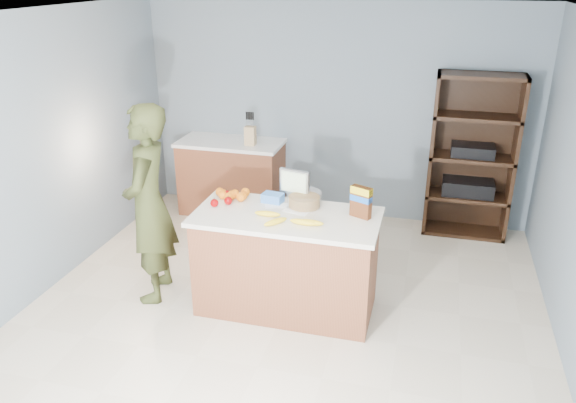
% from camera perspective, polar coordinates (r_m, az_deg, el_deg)
% --- Properties ---
extents(floor, '(4.50, 5.00, 0.02)m').
position_cam_1_polar(floor, '(4.88, -1.08, -12.47)').
color(floor, beige).
rests_on(floor, ground).
extents(walls, '(4.52, 5.02, 2.51)m').
position_cam_1_polar(walls, '(4.15, -1.25, 6.51)').
color(walls, slate).
rests_on(walls, ground).
extents(counter_peninsula, '(1.56, 0.76, 0.90)m').
position_cam_1_polar(counter_peninsula, '(4.90, -0.15, -6.54)').
color(counter_peninsula, brown).
rests_on(counter_peninsula, ground).
extents(back_cabinet, '(1.24, 0.62, 0.90)m').
position_cam_1_polar(back_cabinet, '(6.87, -5.72, 2.54)').
color(back_cabinet, brown).
rests_on(back_cabinet, ground).
extents(shelving_unit, '(0.90, 0.40, 1.80)m').
position_cam_1_polar(shelving_unit, '(6.49, 18.10, 4.13)').
color(shelving_unit, black).
rests_on(shelving_unit, ground).
extents(person, '(0.57, 0.73, 1.79)m').
position_cam_1_polar(person, '(5.04, -13.96, -0.33)').
color(person, '#333919').
rests_on(person, ground).
extents(knife_block, '(0.12, 0.10, 0.31)m').
position_cam_1_polar(knife_block, '(6.53, -3.85, 6.75)').
color(knife_block, tan).
rests_on(knife_block, back_cabinet).
extents(envelopes, '(0.42, 0.24, 0.00)m').
position_cam_1_polar(envelopes, '(4.80, -0.14, -0.72)').
color(envelopes, white).
rests_on(envelopes, counter_peninsula).
extents(bananas, '(0.60, 0.26, 0.05)m').
position_cam_1_polar(bananas, '(4.53, 0.08, -1.88)').
color(bananas, yellow).
rests_on(bananas, counter_peninsula).
extents(apples, '(0.17, 0.29, 0.07)m').
position_cam_1_polar(apples, '(4.93, -6.61, 0.23)').
color(apples, '#860204').
rests_on(apples, counter_peninsula).
extents(oranges, '(0.31, 0.22, 0.08)m').
position_cam_1_polar(oranges, '(5.02, -5.69, 0.70)').
color(oranges, orange).
rests_on(oranges, counter_peninsula).
extents(blue_carton, '(0.20, 0.15, 0.08)m').
position_cam_1_polar(blue_carton, '(4.92, -1.57, 0.37)').
color(blue_carton, blue).
rests_on(blue_carton, counter_peninsula).
extents(salad_bowl, '(0.30, 0.30, 0.13)m').
position_cam_1_polar(salad_bowl, '(4.83, 1.66, 0.15)').
color(salad_bowl, '#267219').
rests_on(salad_bowl, counter_peninsula).
extents(tv, '(0.28, 0.12, 0.28)m').
position_cam_1_polar(tv, '(4.92, 0.67, 1.86)').
color(tv, silver).
rests_on(tv, counter_peninsula).
extents(cereal_box, '(0.19, 0.13, 0.27)m').
position_cam_1_polar(cereal_box, '(4.62, 7.44, 0.19)').
color(cereal_box, '#592B14').
rests_on(cereal_box, counter_peninsula).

